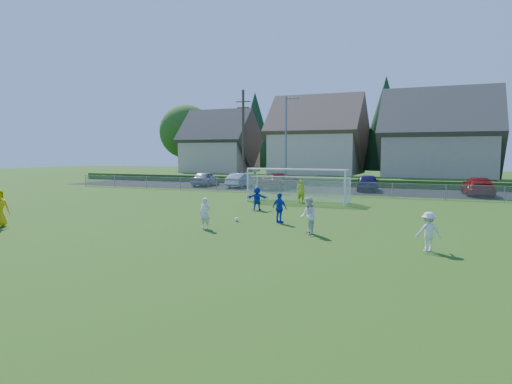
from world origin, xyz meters
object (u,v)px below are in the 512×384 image
Objects in this scene: soccer_goal at (299,180)px; player_white_a at (205,213)px; car_e at (368,183)px; car_c at (280,181)px; car_b at (241,180)px; goalkeeper at (301,191)px; car_a at (206,179)px; player_blue_a at (280,208)px; player_white_b at (308,216)px; soccer_ball at (237,220)px; player_blue_b at (257,198)px; car_g at (478,186)px; player_white_c at (428,232)px.

player_white_a is at bearing -92.54° from soccer_goal.
car_c is at bearing 0.70° from car_e.
car_e reaches higher than car_b.
goalkeeper is 0.37× the size of car_a.
player_blue_a is at bearing 120.17° from car_b.
player_white_b reaches higher than car_c.
player_white_b reaches higher than car_a.
soccer_ball is 0.05× the size of car_a.
car_e is (8.48, 1.08, 0.00)m from car_c.
player_blue_b is at bearing 118.50° from car_b.
car_e reaches higher than player_blue_a.
car_a is at bearing 122.96° from soccer_ball.
player_blue_b is at bearing -170.33° from player_white_b.
car_g is (13.48, 16.10, 0.04)m from player_blue_b.
car_g is at bearing -143.18° from player_blue_b.
goalkeeper is 0.38× the size of car_b.
player_blue_a is at bearing 115.11° from car_c.
player_white_c is 0.20× the size of soccer_goal.
player_blue_a is at bearing 46.15° from player_white_a.
soccer_goal is (-12.45, -10.65, 0.85)m from car_g.
player_white_c is (9.68, -3.71, 0.63)m from soccer_ball.
car_e is at bearing -177.29° from car_b.
player_white_b is at bearing 86.48° from car_e.
car_g is (13.02, 23.63, 0.02)m from player_white_a.
player_blue_a is (2.69, 3.10, 0.04)m from player_white_a.
car_g is (10.33, 20.53, -0.02)m from player_blue_a.
player_white_c is at bearing -8.90° from player_white_a.
goalkeeper is 0.23× the size of soccer_goal.
player_blue_b is at bearing 100.32° from soccer_ball.
player_white_a is 26.98m from car_g.
soccer_goal is (-4.42, 12.44, 0.78)m from player_white_b.
player_white_b is 3.44m from player_blue_a.
goalkeeper is at bearing -79.43° from player_white_c.
car_b is 4.54m from car_c.
player_blue_a is 0.34× the size of car_e.
car_g is at bearing 167.75° from car_e.
car_c is (-7.45, 20.38, 0.00)m from player_blue_a.
player_white_b is 0.23× the size of soccer_goal.
player_white_c is 31.73m from car_b.
car_a is 18.10m from soccer_goal.
soccer_goal is at bearing 89.23° from soccer_ball.
player_blue_b is 16.52m from car_c.
player_white_a is 0.95× the size of player_blue_a.
player_white_c reaches higher than soccer_ball.
player_white_a is 12.47m from goalkeeper.
car_c is at bearing -82.49° from player_white_c.
car_a is (-14.49, 11.80, -0.06)m from goalkeeper.
car_b is 12.98m from car_e.
car_c is (-4.30, 15.95, 0.06)m from player_blue_b.
player_white_b reaches higher than goalkeeper.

